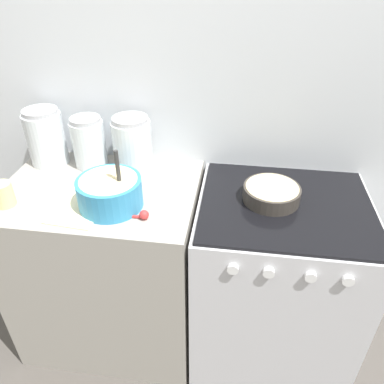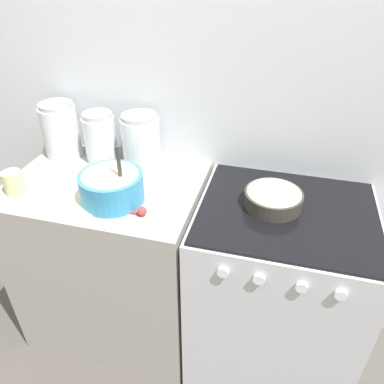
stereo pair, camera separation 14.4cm
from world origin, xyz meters
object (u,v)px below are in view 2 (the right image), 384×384
at_px(storage_jar_middle, 101,140).
at_px(baking_pan, 273,198).
at_px(stove, 274,290).
at_px(storage_jar_left, 61,133).
at_px(mixing_bowl, 112,186).
at_px(storage_jar_right, 141,144).
at_px(tin_can, 13,182).

bearing_deg(storage_jar_middle, baking_pan, -12.22).
height_order(stove, storage_jar_left, storage_jar_left).
relative_size(mixing_bowl, storage_jar_middle, 1.07).
height_order(mixing_bowl, storage_jar_right, storage_jar_right).
relative_size(baking_pan, storage_jar_left, 0.87).
xyz_separation_m(storage_jar_left, storage_jar_right, (0.40, 0.00, -0.01)).
xyz_separation_m(stove, baking_pan, (-0.06, 0.02, 0.48)).
relative_size(stove, mixing_bowl, 3.59).
height_order(storage_jar_middle, storage_jar_right, storage_jar_right).
xyz_separation_m(baking_pan, storage_jar_left, (-1.00, 0.17, 0.08)).
height_order(baking_pan, storage_jar_middle, storage_jar_middle).
relative_size(stove, tin_can, 9.30).
xyz_separation_m(storage_jar_right, tin_can, (-0.42, -0.35, -0.06)).
bearing_deg(storage_jar_left, storage_jar_middle, 0.00).
distance_m(storage_jar_left, storage_jar_middle, 0.20).
xyz_separation_m(stove, storage_jar_right, (-0.66, 0.19, 0.55)).
bearing_deg(mixing_bowl, stove, 8.96).
relative_size(baking_pan, tin_can, 2.35).
height_order(mixing_bowl, storage_jar_left, storage_jar_left).
distance_m(stove, tin_can, 1.20).
distance_m(stove, storage_jar_middle, 1.04).
bearing_deg(baking_pan, storage_jar_right, 163.93).
relative_size(mixing_bowl, storage_jar_right, 1.01).
xyz_separation_m(storage_jar_middle, tin_can, (-0.22, -0.35, -0.05)).
relative_size(stove, baking_pan, 3.96).
height_order(storage_jar_left, storage_jar_right, storage_jar_left).
height_order(baking_pan, tin_can, tin_can).
bearing_deg(baking_pan, storage_jar_left, 170.16).
distance_m(baking_pan, storage_jar_middle, 0.82).
bearing_deg(stove, storage_jar_left, 169.83).
xyz_separation_m(storage_jar_left, tin_can, (-0.02, -0.35, -0.06)).
distance_m(mixing_bowl, baking_pan, 0.63).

